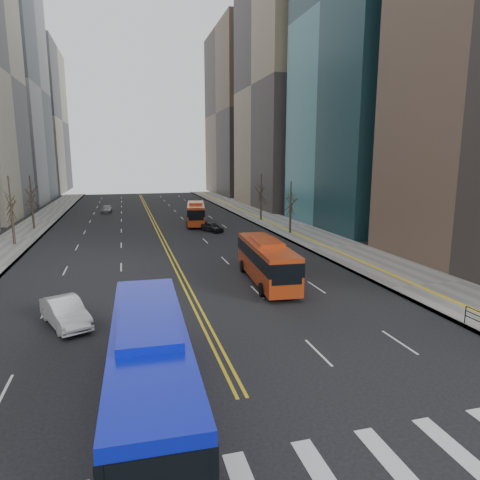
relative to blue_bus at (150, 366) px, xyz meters
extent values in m
cube|color=gray|center=(21.04, 40.10, -1.87)|extent=(7.00, 130.00, 0.15)
cube|color=gray|center=(-12.96, 40.10, -1.87)|extent=(5.00, 130.00, 0.15)
cube|color=silver|center=(7.09, -4.90, -1.93)|extent=(0.70, 4.00, 0.01)
cube|color=silver|center=(9.45, -4.90, -1.93)|extent=(0.70, 4.00, 0.01)
cube|color=gold|center=(3.34, 50.10, -1.93)|extent=(0.15, 100.00, 0.01)
cube|color=gold|center=(3.74, 50.10, -1.93)|extent=(0.15, 100.00, 0.01)
cube|color=teal|center=(34.54, 39.10, 27.06)|extent=(20.00, 22.00, 58.00)
cube|color=gray|center=(33.54, 66.10, 21.06)|extent=(20.00, 26.00, 46.00)
cube|color=gray|center=(-25.46, 120.10, 18.06)|extent=(18.00, 30.00, 40.00)
cube|color=brown|center=(32.54, 98.10, 19.06)|extent=(18.00, 30.00, 42.00)
cylinder|color=black|center=(17.84, 4.10, -1.29)|extent=(0.06, 0.06, 1.00)
cylinder|color=#2D241B|center=(-12.46, 36.10, 0.06)|extent=(0.28, 0.28, 4.00)
cylinder|color=#2D241B|center=(-12.46, 47.10, -0.04)|extent=(0.28, 0.28, 3.80)
cylinder|color=#2D241B|center=(19.54, 35.10, -0.19)|extent=(0.28, 0.28, 3.50)
cylinder|color=#2D241B|center=(19.54, 47.10, -0.07)|extent=(0.28, 0.28, 3.75)
cube|color=#0B16B0|center=(0.00, 0.00, -0.07)|extent=(3.03, 12.82, 3.05)
cube|color=black|center=(0.00, 0.00, 0.52)|extent=(3.09, 12.84, 1.09)
cube|color=#0B16B0|center=(0.00, 0.00, 1.56)|extent=(2.25, 4.52, 0.40)
cube|color=gold|center=(0.00, 0.00, -1.39)|extent=(3.09, 12.84, 0.35)
cylinder|color=black|center=(1.21, -4.12, -1.44)|extent=(0.33, 1.01, 1.00)
cylinder|color=black|center=(-1.21, 4.12, -1.44)|extent=(0.33, 1.01, 1.00)
cylinder|color=black|center=(1.45, 4.04, -1.44)|extent=(0.33, 1.01, 1.00)
cube|color=#A73411|center=(9.67, 15.29, -0.25)|extent=(3.09, 10.57, 2.68)
cube|color=black|center=(9.67, 15.29, 0.29)|extent=(3.16, 10.59, 0.97)
cube|color=#A73411|center=(9.67, 15.29, 1.19)|extent=(2.15, 3.77, 0.40)
cylinder|color=black|center=(8.25, 12.04, -1.44)|extent=(0.37, 1.02, 1.00)
cylinder|color=black|center=(10.62, 11.88, -1.44)|extent=(0.37, 1.02, 1.00)
cylinder|color=black|center=(8.72, 18.70, -1.44)|extent=(0.37, 1.02, 1.00)
cylinder|color=black|center=(11.08, 18.54, -1.44)|extent=(0.37, 1.02, 1.00)
cube|color=#A73411|center=(9.30, 45.85, -0.28)|extent=(3.91, 10.48, 2.63)
cube|color=black|center=(9.30, 45.85, 0.26)|extent=(3.97, 10.51, 0.95)
cube|color=#A73411|center=(9.30, 45.85, 1.14)|extent=(2.40, 3.83, 0.40)
cylinder|color=black|center=(7.63, 42.80, -1.44)|extent=(0.45, 1.03, 1.00)
cylinder|color=black|center=(9.93, 42.44, -1.44)|extent=(0.45, 1.03, 1.00)
cylinder|color=black|center=(8.66, 49.27, -1.44)|extent=(0.45, 1.03, 1.00)
cylinder|color=black|center=(10.96, 48.91, -1.44)|extent=(0.45, 1.03, 1.00)
imported|color=white|center=(-4.17, 10.09, -1.15)|extent=(3.39, 5.04, 1.57)
imported|color=black|center=(10.28, 39.12, -1.32)|extent=(2.83, 3.92, 1.24)
imported|color=gray|center=(-3.62, 63.37, -1.35)|extent=(1.88, 4.14, 1.17)
imported|color=black|center=(13.36, 70.46, -1.32)|extent=(3.50, 4.91, 1.24)
camera|label=1|loc=(-0.63, -14.83, 7.46)|focal=32.00mm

